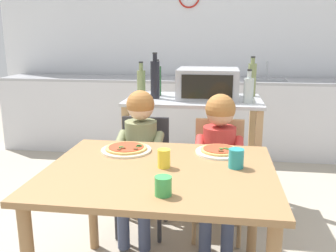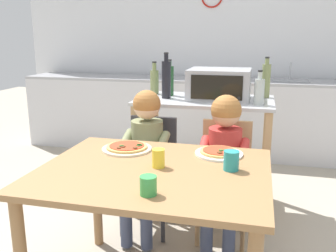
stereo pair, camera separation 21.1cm
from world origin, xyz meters
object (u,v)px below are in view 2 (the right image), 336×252
bottle_clear_vinegar (259,91)px  drinking_cup_yellow (158,158)px  toaster_oven (219,84)px  drinking_cup_teal (231,161)px  dining_table (154,188)px  child_in_olive_shirt (145,146)px  child_in_red_shirt (224,151)px  kitchen_island_cart (204,135)px  drinking_cup_green (148,185)px  dining_chair_right (225,171)px  pizza_plate_white (219,153)px  pizza_plate_cream (127,148)px  bottle_brown_beer (266,80)px  bottle_slim_sauce (154,81)px  bottle_tall_green_wine (166,79)px  bottle_squat_spirits (170,80)px  dining_chair_left (150,165)px

bottle_clear_vinegar → drinking_cup_yellow: (-0.48, -0.99, -0.22)m
toaster_oven → drinking_cup_teal: (0.19, -1.11, -0.24)m
dining_table → child_in_olive_shirt: bearing=111.6°
toaster_oven → child_in_red_shirt: bearing=-79.6°
kitchen_island_cart → drinking_cup_yellow: kitchen_island_cart is taller
bottle_clear_vinegar → dining_table: size_ratio=0.22×
drinking_cup_green → dining_chair_right: bearing=77.7°
child_in_red_shirt → drinking_cup_green: bearing=-103.8°
child_in_red_shirt → drinking_cup_green: (-0.23, -0.93, 0.12)m
bottle_clear_vinegar → pizza_plate_white: 0.78m
child_in_olive_shirt → pizza_plate_cream: bearing=-89.9°
bottle_brown_beer → child_in_olive_shirt: 1.15m
child_in_olive_shirt → drinking_cup_teal: (0.62, -0.54, 0.13)m
child_in_olive_shirt → pizza_plate_cream: size_ratio=3.50×
kitchen_island_cart → bottle_slim_sauce: size_ratio=3.87×
bottle_tall_green_wine → drinking_cup_yellow: 1.16m
bottle_squat_spirits → drinking_cup_teal: bearing=-63.1°
drinking_cup_yellow → drinking_cup_teal: 0.37m
bottle_squat_spirits → dining_chair_right: (0.53, -0.54, -0.56)m
drinking_cup_teal → pizza_plate_white: bearing=110.5°
bottle_squat_spirits → dining_table: 1.36m
bottle_slim_sauce → pizza_plate_cream: size_ratio=0.94×
kitchen_island_cart → drinking_cup_green: kitchen_island_cart is taller
bottle_slim_sauce → dining_table: 1.43m
bottle_tall_green_wine → child_in_red_shirt: size_ratio=0.36×
bottle_squat_spirits → bottle_tall_green_wine: 0.15m
dining_chair_right → drinking_cup_green: 1.12m
child_in_red_shirt → kitchen_island_cart: bearing=111.1°
bottle_squat_spirits → pizza_plate_cream: bearing=-90.6°
bottle_clear_vinegar → dining_chair_right: 0.63m
bottle_clear_vinegar → bottle_tall_green_wine: bearing=170.8°
drinking_cup_teal → bottle_brown_beer: bearing=82.8°
bottle_clear_vinegar → dining_chair_right: bottle_clear_vinegar is taller
dining_chair_right → child_in_olive_shirt: size_ratio=0.80×
bottle_clear_vinegar → pizza_plate_white: (-0.20, -0.71, -0.26)m
pizza_plate_white → bottle_clear_vinegar: bearing=74.3°
drinking_cup_yellow → child_in_red_shirt: bearing=65.1°
drinking_cup_green → bottle_tall_green_wine: bearing=101.3°
kitchen_island_cart → dining_chair_left: 0.56m
bottle_squat_spirits → dining_chair_right: size_ratio=0.37×
dining_chair_right → bottle_clear_vinegar: bearing=53.7°
kitchen_island_cart → dining_chair_right: bearing=-63.8°
bottle_slim_sauce → drinking_cup_yellow: 1.38m
toaster_oven → bottle_brown_beer: bearing=24.9°
bottle_clear_vinegar → dining_chair_right: size_ratio=0.31×
dining_chair_left → child_in_olive_shirt: child_in_olive_shirt is taller
kitchen_island_cart → pizza_plate_cream: 0.97m
bottle_brown_beer → drinking_cup_teal: bottle_brown_beer is taller
bottle_tall_green_wine → drinking_cup_yellow: (0.24, -1.11, -0.28)m
bottle_slim_sauce → pizza_plate_cream: (0.14, -1.07, -0.27)m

